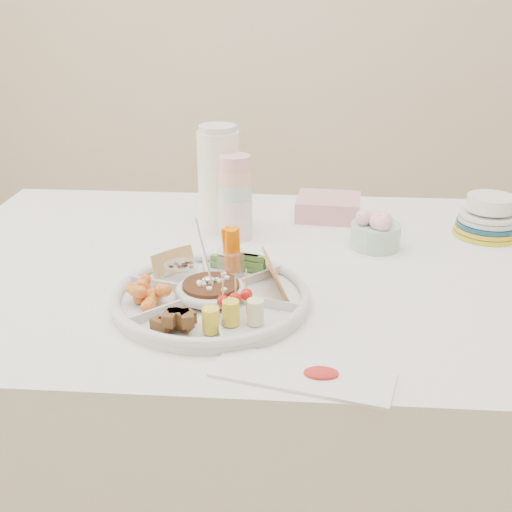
# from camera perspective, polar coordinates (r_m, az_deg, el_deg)

# --- Properties ---
(dining_table) EXTENTS (1.52, 1.02, 0.76)m
(dining_table) POSITION_cam_1_polar(r_m,az_deg,el_deg) (1.63, 0.26, -12.96)
(dining_table) COLOR white
(dining_table) RESTS_ON floor
(party_tray) EXTENTS (0.47, 0.47, 0.04)m
(party_tray) POSITION_cam_1_polar(r_m,az_deg,el_deg) (1.25, -4.01, -3.39)
(party_tray) COLOR silver
(party_tray) RESTS_ON dining_table
(bean_dip) EXTENTS (0.14, 0.14, 0.04)m
(bean_dip) POSITION_cam_1_polar(r_m,az_deg,el_deg) (1.25, -4.02, -3.09)
(bean_dip) COLOR #4F1A0E
(bean_dip) RESTS_ON party_tray
(tortillas) EXTENTS (0.14, 0.14, 0.07)m
(tortillas) POSITION_cam_1_polar(r_m,az_deg,el_deg) (1.26, 1.86, -2.08)
(tortillas) COLOR #AD6C2F
(tortillas) RESTS_ON party_tray
(carrot_cucumber) EXTENTS (0.14, 0.14, 0.10)m
(carrot_cucumber) POSITION_cam_1_polar(r_m,az_deg,el_deg) (1.34, -1.80, 0.51)
(carrot_cucumber) COLOR #FA7200
(carrot_cucumber) RESTS_ON party_tray
(pita_raisins) EXTENTS (0.12, 0.12, 0.05)m
(pita_raisins) POSITION_cam_1_polar(r_m,az_deg,el_deg) (1.34, -7.30, -0.64)
(pita_raisins) COLOR #E7B26E
(pita_raisins) RESTS_ON party_tray
(cherries) EXTENTS (0.14, 0.14, 0.04)m
(cherries) POSITION_cam_1_polar(r_m,az_deg,el_deg) (1.24, -10.01, -3.24)
(cherries) COLOR orange
(cherries) RESTS_ON party_tray
(granola_chunks) EXTENTS (0.12, 0.12, 0.04)m
(granola_chunks) POSITION_cam_1_polar(r_m,az_deg,el_deg) (1.14, -6.69, -5.50)
(granola_chunks) COLOR #43301D
(granola_chunks) RESTS_ON party_tray
(banana_tomato) EXTENTS (0.12, 0.12, 0.08)m
(banana_tomato) POSITION_cam_1_polar(r_m,az_deg,el_deg) (1.14, -0.22, -4.01)
(banana_tomato) COLOR #DDD57E
(banana_tomato) RESTS_ON party_tray
(cup_stack) EXTENTS (0.10, 0.10, 0.23)m
(cup_stack) POSITION_cam_1_polar(r_m,az_deg,el_deg) (1.55, -1.86, 5.59)
(cup_stack) COLOR #ADC5A0
(cup_stack) RESTS_ON dining_table
(thermos) EXTENTS (0.13, 0.13, 0.27)m
(thermos) POSITION_cam_1_polar(r_m,az_deg,el_deg) (1.60, -3.32, 6.97)
(thermos) COLOR white
(thermos) RESTS_ON dining_table
(flower_bowl) EXTENTS (0.13, 0.13, 0.09)m
(flower_bowl) POSITION_cam_1_polar(r_m,az_deg,el_deg) (1.54, 10.61, 2.31)
(flower_bowl) COLOR #9AC8B3
(flower_bowl) RESTS_ON dining_table
(napkin_stack) EXTENTS (0.18, 0.16, 0.06)m
(napkin_stack) POSITION_cam_1_polar(r_m,az_deg,el_deg) (1.73, 6.46, 4.34)
(napkin_stack) COLOR pink
(napkin_stack) RESTS_ON dining_table
(plate_stack) EXTENTS (0.18, 0.18, 0.11)m
(plate_stack) POSITION_cam_1_polar(r_m,az_deg,el_deg) (1.68, 20.01, 3.44)
(plate_stack) COLOR gold
(plate_stack) RESTS_ON dining_table
(placemat) EXTENTS (0.30, 0.16, 0.01)m
(placemat) POSITION_cam_1_polar(r_m,az_deg,el_deg) (1.04, 4.12, -10.53)
(placemat) COLOR white
(placemat) RESTS_ON dining_table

